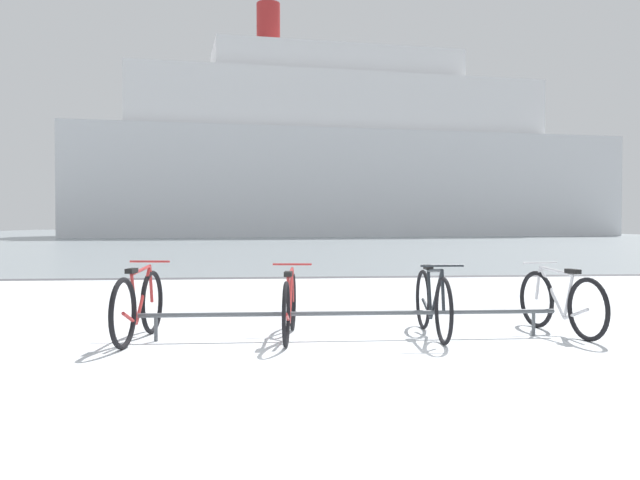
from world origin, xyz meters
TOP-DOWN VIEW (x-y plane):
  - ground at (0.00, 53.90)m, footprint 80.00×132.00m
  - bike_rack at (-0.04, 1.85)m, footprint 4.67×0.11m
  - bicycle_0 at (-2.33, 1.92)m, footprint 0.46×1.68m
  - bicycle_1 at (-0.69, 1.95)m, footprint 0.46×1.77m
  - bicycle_2 at (0.92, 1.90)m, footprint 0.46×1.76m
  - bicycle_3 at (2.42, 1.92)m, footprint 0.46×1.65m
  - ferry_ship at (7.38, 59.05)m, footprint 52.86×18.64m

SIDE VIEW (x-z plane):
  - ground at x=0.00m, z-range -0.08..0.00m
  - bike_rack at x=-0.04m, z-range 0.12..0.42m
  - bicycle_3 at x=2.42m, z-range -0.04..0.77m
  - bicycle_1 at x=-0.69m, z-range -0.04..0.77m
  - bicycle_2 at x=0.92m, z-range -0.04..0.80m
  - bicycle_0 at x=-2.33m, z-range -0.04..0.81m
  - ferry_ship at x=7.38m, z-range -3.61..18.32m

